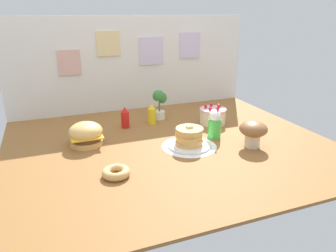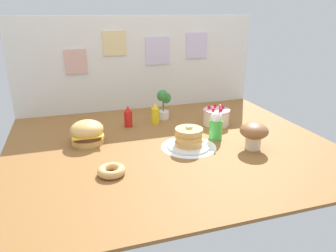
{
  "view_description": "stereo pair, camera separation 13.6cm",
  "coord_description": "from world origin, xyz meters",
  "px_view_note": "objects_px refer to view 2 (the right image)",
  "views": [
    {
      "loc": [
        -0.8,
        -2.0,
        0.92
      ],
      "look_at": [
        -0.01,
        0.01,
        0.14
      ],
      "focal_mm": 34.13,
      "sensor_mm": 36.0,
      "label": 1
    },
    {
      "loc": [
        -0.67,
        -2.05,
        0.92
      ],
      "look_at": [
        -0.01,
        0.01,
        0.14
      ],
      "focal_mm": 34.13,
      "sensor_mm": 36.0,
      "label": 2
    }
  ],
  "objects_px": {
    "potted_plant": "(164,103)",
    "mushroom_stool": "(254,133)",
    "donut_pink_glaze": "(111,171)",
    "burger": "(87,132)",
    "ketchup_bottle": "(128,117)",
    "pancake_stack": "(189,138)",
    "mustard_bottle": "(155,114)",
    "cream_soda_cup": "(216,126)",
    "layer_cake": "(216,117)"
  },
  "relations": [
    {
      "from": "potted_plant",
      "to": "mushroom_stool",
      "type": "xyz_separation_m",
      "value": [
        0.41,
        -0.83,
        -0.03
      ]
    },
    {
      "from": "donut_pink_glaze",
      "to": "burger",
      "type": "bearing_deg",
      "value": 100.1
    },
    {
      "from": "ketchup_bottle",
      "to": "pancake_stack",
      "type": "bearing_deg",
      "value": -59.37
    },
    {
      "from": "pancake_stack",
      "to": "potted_plant",
      "type": "bearing_deg",
      "value": 88.72
    },
    {
      "from": "pancake_stack",
      "to": "potted_plant",
      "type": "relative_size",
      "value": 1.11
    },
    {
      "from": "ketchup_bottle",
      "to": "donut_pink_glaze",
      "type": "xyz_separation_m",
      "value": [
        -0.26,
        -0.8,
        -0.06
      ]
    },
    {
      "from": "mustard_bottle",
      "to": "ketchup_bottle",
      "type": "bearing_deg",
      "value": -177.21
    },
    {
      "from": "pancake_stack",
      "to": "ketchup_bottle",
      "type": "distance_m",
      "value": 0.65
    },
    {
      "from": "ketchup_bottle",
      "to": "burger",
      "type": "bearing_deg",
      "value": -143.88
    },
    {
      "from": "cream_soda_cup",
      "to": "potted_plant",
      "type": "relative_size",
      "value": 0.98
    },
    {
      "from": "burger",
      "to": "donut_pink_glaze",
      "type": "relative_size",
      "value": 1.43
    },
    {
      "from": "pancake_stack",
      "to": "ketchup_bottle",
      "type": "relative_size",
      "value": 1.7
    },
    {
      "from": "potted_plant",
      "to": "mushroom_stool",
      "type": "bearing_deg",
      "value": -63.89
    },
    {
      "from": "cream_soda_cup",
      "to": "mushroom_stool",
      "type": "distance_m",
      "value": 0.3
    },
    {
      "from": "mushroom_stool",
      "to": "burger",
      "type": "bearing_deg",
      "value": 157.33
    },
    {
      "from": "layer_cake",
      "to": "mushroom_stool",
      "type": "xyz_separation_m",
      "value": [
        0.03,
        -0.54,
        0.05
      ]
    },
    {
      "from": "burger",
      "to": "potted_plant",
      "type": "relative_size",
      "value": 0.87
    },
    {
      "from": "donut_pink_glaze",
      "to": "layer_cake",
      "type": "bearing_deg",
      "value": 32.24
    },
    {
      "from": "burger",
      "to": "donut_pink_glaze",
      "type": "height_order",
      "value": "burger"
    },
    {
      "from": "pancake_stack",
      "to": "cream_soda_cup",
      "type": "distance_m",
      "value": 0.27
    },
    {
      "from": "cream_soda_cup",
      "to": "mushroom_stool",
      "type": "relative_size",
      "value": 1.36
    },
    {
      "from": "burger",
      "to": "cream_soda_cup",
      "type": "distance_m",
      "value": 0.96
    },
    {
      "from": "ketchup_bottle",
      "to": "mustard_bottle",
      "type": "bearing_deg",
      "value": 2.79
    },
    {
      "from": "burger",
      "to": "pancake_stack",
      "type": "distance_m",
      "value": 0.74
    },
    {
      "from": "ketchup_bottle",
      "to": "donut_pink_glaze",
      "type": "bearing_deg",
      "value": -107.82
    },
    {
      "from": "layer_cake",
      "to": "mustard_bottle",
      "type": "relative_size",
      "value": 1.25
    },
    {
      "from": "layer_cake",
      "to": "cream_soda_cup",
      "type": "bearing_deg",
      "value": -116.52
    },
    {
      "from": "pancake_stack",
      "to": "potted_plant",
      "type": "xyz_separation_m",
      "value": [
        0.01,
        0.67,
        0.08
      ]
    },
    {
      "from": "cream_soda_cup",
      "to": "potted_plant",
      "type": "xyz_separation_m",
      "value": [
        -0.24,
        0.58,
        0.04
      ]
    },
    {
      "from": "potted_plant",
      "to": "layer_cake",
      "type": "bearing_deg",
      "value": -37.41
    },
    {
      "from": "burger",
      "to": "potted_plant",
      "type": "bearing_deg",
      "value": 27.92
    },
    {
      "from": "layer_cake",
      "to": "mustard_bottle",
      "type": "height_order",
      "value": "mustard_bottle"
    },
    {
      "from": "ketchup_bottle",
      "to": "mushroom_stool",
      "type": "bearing_deg",
      "value": -43.75
    },
    {
      "from": "donut_pink_glaze",
      "to": "mushroom_stool",
      "type": "bearing_deg",
      "value": 4.54
    },
    {
      "from": "pancake_stack",
      "to": "layer_cake",
      "type": "height_order",
      "value": "layer_cake"
    },
    {
      "from": "donut_pink_glaze",
      "to": "potted_plant",
      "type": "xyz_separation_m",
      "value": [
        0.6,
        0.91,
        0.12
      ]
    },
    {
      "from": "cream_soda_cup",
      "to": "mushroom_stool",
      "type": "height_order",
      "value": "cream_soda_cup"
    },
    {
      "from": "mustard_bottle",
      "to": "potted_plant",
      "type": "relative_size",
      "value": 0.66
    },
    {
      "from": "cream_soda_cup",
      "to": "pancake_stack",
      "type": "bearing_deg",
      "value": -161.22
    },
    {
      "from": "layer_cake",
      "to": "burger",
      "type": "bearing_deg",
      "value": -175.86
    },
    {
      "from": "burger",
      "to": "mushroom_stool",
      "type": "height_order",
      "value": "mushroom_stool"
    },
    {
      "from": "burger",
      "to": "mustard_bottle",
      "type": "height_order",
      "value": "mustard_bottle"
    },
    {
      "from": "pancake_stack",
      "to": "ketchup_bottle",
      "type": "bearing_deg",
      "value": 120.63
    },
    {
      "from": "pancake_stack",
      "to": "cream_soda_cup",
      "type": "height_order",
      "value": "cream_soda_cup"
    },
    {
      "from": "layer_cake",
      "to": "donut_pink_glaze",
      "type": "distance_m",
      "value": 1.16
    },
    {
      "from": "burger",
      "to": "pancake_stack",
      "type": "bearing_deg",
      "value": -23.59
    },
    {
      "from": "mustard_bottle",
      "to": "cream_soda_cup",
      "type": "distance_m",
      "value": 0.59
    },
    {
      "from": "pancake_stack",
      "to": "mustard_bottle",
      "type": "relative_size",
      "value": 1.7
    },
    {
      "from": "mustard_bottle",
      "to": "mushroom_stool",
      "type": "bearing_deg",
      "value": -54.89
    },
    {
      "from": "pancake_stack",
      "to": "mushroom_stool",
      "type": "relative_size",
      "value": 1.55
    }
  ]
}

